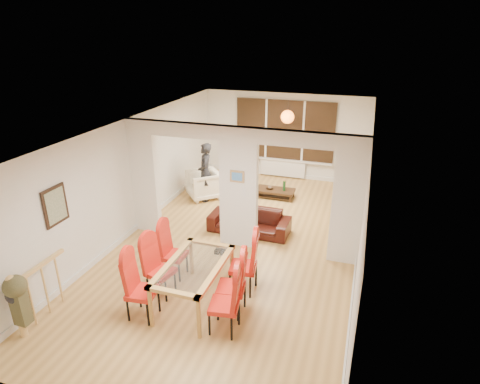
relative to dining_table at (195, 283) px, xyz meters
The scene contains 24 objects.
floor 2.18m from the dining_table, 87.82° to the left, with size 5.00×9.00×0.01m, color tan.
room_walls 2.33m from the dining_table, 87.82° to the left, with size 5.00×9.00×2.60m, color silver, non-canonical shape.
divider_wall 2.33m from the dining_table, 87.82° to the left, with size 5.00×0.18×2.60m, color white.
bay_window_blinds 6.68m from the dining_table, 89.29° to the left, with size 3.00×0.08×1.80m, color black.
radiator 6.54m from the dining_table, 89.28° to the left, with size 1.40×0.08×0.50m, color white.
pendant_light 5.74m from the dining_table, 85.99° to the left, with size 0.36×0.36×0.36m, color orange.
stair_newel 2.42m from the dining_table, 153.98° to the right, with size 0.40×1.20×1.10m, color tan, non-canonical shape.
wall_poster 2.69m from the dining_table, behind, with size 0.04×0.52×0.67m, color gray.
pillar_photo 2.38m from the dining_table, 87.71° to the left, with size 0.30×0.03×0.25m, color #4C8CD8.
dining_table is the anchor object (origin of this frame).
dining_chair_la 0.89m from the dining_table, 137.85° to the right, with size 0.44×0.44×1.10m, color red, non-canonical shape.
dining_chair_lb 0.67m from the dining_table, behind, with size 0.42×0.42×1.06m, color red, non-canonical shape.
dining_chair_lc 0.93m from the dining_table, 137.79° to the left, with size 0.41×0.41×1.03m, color red, non-canonical shape.
dining_chair_ra 0.88m from the dining_table, 34.15° to the right, with size 0.44×0.44×1.10m, color red, non-canonical shape.
dining_chair_rb 0.69m from the dining_table, ahead, with size 0.44×0.44×1.10m, color red, non-canonical shape.
dining_chair_rc 0.92m from the dining_table, 41.10° to the left, with size 0.45×0.45×1.13m, color red, non-canonical shape.
sofa 2.76m from the dining_table, 87.19° to the left, with size 1.84×0.72×0.54m, color black.
armchair 4.59m from the dining_table, 110.93° to the left, with size 0.84×0.82×0.77m, color white.
person 4.45m from the dining_table, 110.09° to the left, with size 0.38×0.58×1.59m, color black.
television 5.34m from the dining_table, 67.08° to the left, with size 0.13×0.96×0.55m, color black.
coffee_table 4.91m from the dining_table, 87.18° to the left, with size 1.05×0.52×0.24m, color #372212, non-canonical shape.
bottle 4.90m from the dining_table, 84.28° to the left, with size 0.07×0.07×0.29m, color #143F19.
bowl 4.90m from the dining_table, 89.06° to the left, with size 0.21×0.21×0.05m, color #372212.
shoes 1.70m from the dining_table, 94.95° to the left, with size 0.23×0.25×0.09m, color black, non-canonical shape.
Camera 1 is at (2.40, -7.29, 4.39)m, focal length 30.00 mm.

